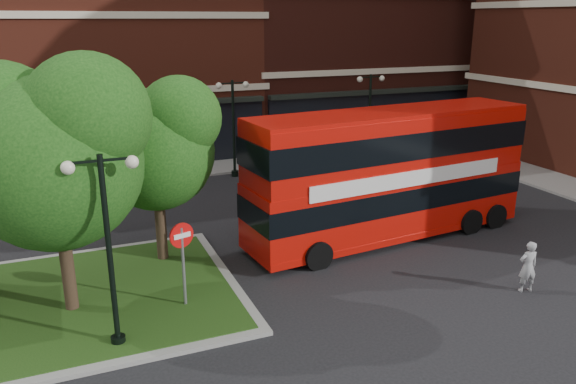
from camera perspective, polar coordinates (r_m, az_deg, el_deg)
name	(u,v)px	position (r m, az deg, el deg)	size (l,w,h in m)	color
ground	(319,309)	(16.39, 3.13, -11.80)	(120.00, 120.00, 0.00)	black
pavement_far	(189,170)	(31.08, -10.03, 2.25)	(44.00, 3.00, 0.12)	slate
terrace_far_left	(16,36)	(36.95, -25.91, 14.09)	(26.00, 12.00, 14.00)	maroon
terrace_far_right	(354,18)	(42.10, 6.68, 17.18)	(18.00, 12.00, 16.00)	#471911
traffic_island	(15,312)	(17.83, -25.96, -10.89)	(12.60, 7.60, 0.15)	gray
tree_island_west	(48,146)	(15.80, -23.19, 4.32)	(5.40, 4.71, 7.21)	#2D2116
tree_island_east	(152,140)	(18.54, -13.66, 5.20)	(4.46, 3.90, 6.29)	#2D2116
lamp_island	(108,243)	(14.08, -17.78, -4.95)	(1.72, 0.36, 5.00)	black
lamp_far_left	(233,123)	(29.07, -5.56, 7.00)	(1.72, 0.36, 5.00)	black
lamp_far_right	(369,113)	(32.27, 8.28, 7.91)	(1.72, 0.36, 5.00)	black
bus	(389,166)	(20.92, 10.26, 2.60)	(11.23, 3.60, 4.21)	#BB0E07
woman	(528,267)	(18.48, 23.19, -6.98)	(0.59, 0.39, 1.61)	#99999C
car_silver	(109,175)	(28.67, -17.69, 1.63)	(1.52, 3.77, 1.29)	#A2A4A9
car_white	(300,149)	(32.35, 1.19, 4.36)	(1.59, 4.57, 1.51)	white
no_entry_sign	(182,248)	(15.88, -10.69, -5.65)	(0.70, 0.26, 2.60)	slate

